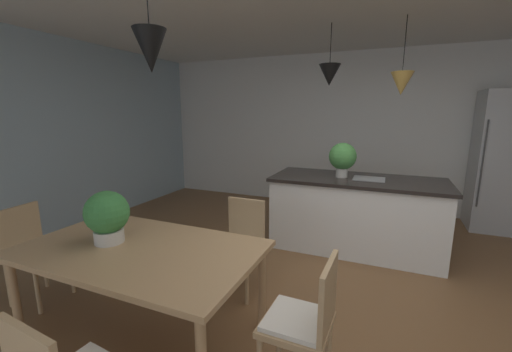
{
  "coord_description": "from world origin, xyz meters",
  "views": [
    {
      "loc": [
        0.18,
        -2.57,
        1.69
      ],
      "look_at": [
        -0.96,
        0.13,
        1.1
      ],
      "focal_mm": 22.14,
      "sensor_mm": 36.0,
      "label": 1
    }
  ],
  "objects_px": {
    "potted_plant_on_table": "(107,215)",
    "chair_window_end": "(33,250)",
    "chair_kitchen_end": "(305,320)",
    "chair_far_right": "(241,242)",
    "refrigerator": "(504,162)",
    "vase_on_dining_table": "(113,231)",
    "kitchen_island": "(355,213)",
    "dining_table": "(140,255)",
    "potted_plant_on_island": "(343,157)"
  },
  "relations": [
    {
      "from": "dining_table",
      "to": "refrigerator",
      "type": "bearing_deg",
      "value": 50.24
    },
    {
      "from": "chair_kitchen_end",
      "to": "vase_on_dining_table",
      "type": "relative_size",
      "value": 4.8
    },
    {
      "from": "potted_plant_on_table",
      "to": "chair_window_end",
      "type": "bearing_deg",
      "value": 179.16
    },
    {
      "from": "kitchen_island",
      "to": "potted_plant_on_island",
      "type": "xyz_separation_m",
      "value": [
        -0.19,
        -0.0,
        0.69
      ]
    },
    {
      "from": "dining_table",
      "to": "kitchen_island",
      "type": "bearing_deg",
      "value": 60.28
    },
    {
      "from": "dining_table",
      "to": "refrigerator",
      "type": "relative_size",
      "value": 0.88
    },
    {
      "from": "chair_far_right",
      "to": "kitchen_island",
      "type": "distance_m",
      "value": 1.67
    },
    {
      "from": "chair_window_end",
      "to": "vase_on_dining_table",
      "type": "height_order",
      "value": "vase_on_dining_table"
    },
    {
      "from": "chair_window_end",
      "to": "chair_kitchen_end",
      "type": "height_order",
      "value": "same"
    },
    {
      "from": "chair_kitchen_end",
      "to": "chair_far_right",
      "type": "height_order",
      "value": "same"
    },
    {
      "from": "kitchen_island",
      "to": "refrigerator",
      "type": "height_order",
      "value": "refrigerator"
    },
    {
      "from": "chair_window_end",
      "to": "kitchen_island",
      "type": "height_order",
      "value": "kitchen_island"
    },
    {
      "from": "chair_far_right",
      "to": "kitchen_island",
      "type": "relative_size",
      "value": 0.43
    },
    {
      "from": "chair_far_right",
      "to": "potted_plant_on_island",
      "type": "height_order",
      "value": "potted_plant_on_island"
    },
    {
      "from": "chair_window_end",
      "to": "potted_plant_on_table",
      "type": "bearing_deg",
      "value": -0.84
    },
    {
      "from": "kitchen_island",
      "to": "dining_table",
      "type": "bearing_deg",
      "value": -119.72
    },
    {
      "from": "dining_table",
      "to": "vase_on_dining_table",
      "type": "bearing_deg",
      "value": -178.92
    },
    {
      "from": "refrigerator",
      "to": "potted_plant_on_table",
      "type": "xyz_separation_m",
      "value": [
        -3.41,
        -3.8,
        -0.06
      ]
    },
    {
      "from": "chair_window_end",
      "to": "chair_far_right",
      "type": "distance_m",
      "value": 1.86
    },
    {
      "from": "chair_kitchen_end",
      "to": "kitchen_island",
      "type": "bearing_deg",
      "value": 88.56
    },
    {
      "from": "potted_plant_on_island",
      "to": "potted_plant_on_table",
      "type": "distance_m",
      "value": 2.69
    },
    {
      "from": "refrigerator",
      "to": "potted_plant_on_table",
      "type": "bearing_deg",
      "value": -131.97
    },
    {
      "from": "chair_window_end",
      "to": "refrigerator",
      "type": "height_order",
      "value": "refrigerator"
    },
    {
      "from": "chair_far_right",
      "to": "potted_plant_on_table",
      "type": "relative_size",
      "value": 2.18
    },
    {
      "from": "chair_kitchen_end",
      "to": "refrigerator",
      "type": "bearing_deg",
      "value": 63.34
    },
    {
      "from": "chair_window_end",
      "to": "potted_plant_on_island",
      "type": "xyz_separation_m",
      "value": [
        2.36,
        2.29,
        0.67
      ]
    },
    {
      "from": "dining_table",
      "to": "potted_plant_on_table",
      "type": "distance_m",
      "value": 0.39
    },
    {
      "from": "chair_window_end",
      "to": "chair_far_right",
      "type": "relative_size",
      "value": 1.0
    },
    {
      "from": "chair_kitchen_end",
      "to": "vase_on_dining_table",
      "type": "xyz_separation_m",
      "value": [
        -1.49,
        -0.0,
        0.34
      ]
    },
    {
      "from": "dining_table",
      "to": "potted_plant_on_island",
      "type": "relative_size",
      "value": 4.12
    },
    {
      "from": "potted_plant_on_island",
      "to": "chair_kitchen_end",
      "type": "bearing_deg",
      "value": -86.64
    },
    {
      "from": "dining_table",
      "to": "vase_on_dining_table",
      "type": "height_order",
      "value": "vase_on_dining_table"
    },
    {
      "from": "chair_far_right",
      "to": "refrigerator",
      "type": "height_order",
      "value": "refrigerator"
    },
    {
      "from": "dining_table",
      "to": "vase_on_dining_table",
      "type": "xyz_separation_m",
      "value": [
        -0.25,
        -0.0,
        0.15
      ]
    },
    {
      "from": "dining_table",
      "to": "chair_window_end",
      "type": "bearing_deg",
      "value": -179.79
    },
    {
      "from": "dining_table",
      "to": "vase_on_dining_table",
      "type": "relative_size",
      "value": 9.67
    },
    {
      "from": "kitchen_island",
      "to": "vase_on_dining_table",
      "type": "relative_size",
      "value": 11.25
    },
    {
      "from": "dining_table",
      "to": "kitchen_island",
      "type": "height_order",
      "value": "kitchen_island"
    },
    {
      "from": "kitchen_island",
      "to": "potted_plant_on_island",
      "type": "height_order",
      "value": "potted_plant_on_island"
    },
    {
      "from": "refrigerator",
      "to": "vase_on_dining_table",
      "type": "height_order",
      "value": "refrigerator"
    },
    {
      "from": "chair_kitchen_end",
      "to": "potted_plant_on_island",
      "type": "xyz_separation_m",
      "value": [
        -0.13,
        2.28,
        0.67
      ]
    },
    {
      "from": "refrigerator",
      "to": "vase_on_dining_table",
      "type": "xyz_separation_m",
      "value": [
        -3.39,
        -3.78,
        -0.19
      ]
    },
    {
      "from": "chair_kitchen_end",
      "to": "chair_far_right",
      "type": "relative_size",
      "value": 1.0
    },
    {
      "from": "chair_window_end",
      "to": "kitchen_island",
      "type": "distance_m",
      "value": 3.42
    },
    {
      "from": "chair_kitchen_end",
      "to": "potted_plant_on_island",
      "type": "height_order",
      "value": "potted_plant_on_island"
    },
    {
      "from": "chair_kitchen_end",
      "to": "dining_table",
      "type": "bearing_deg",
      "value": 179.95
    },
    {
      "from": "potted_plant_on_island",
      "to": "vase_on_dining_table",
      "type": "distance_m",
      "value": 2.68
    },
    {
      "from": "chair_kitchen_end",
      "to": "potted_plant_on_island",
      "type": "distance_m",
      "value": 2.38
    },
    {
      "from": "dining_table",
      "to": "chair_kitchen_end",
      "type": "relative_size",
      "value": 2.01
    },
    {
      "from": "chair_far_right",
      "to": "potted_plant_on_island",
      "type": "distance_m",
      "value": 1.71
    }
  ]
}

